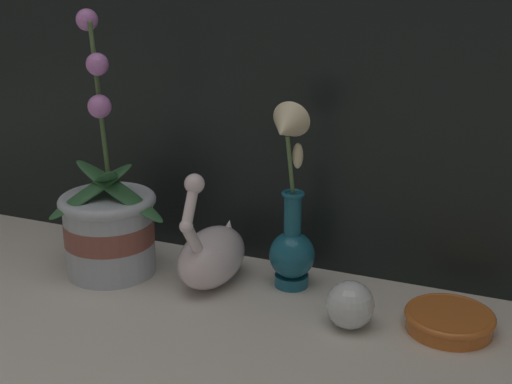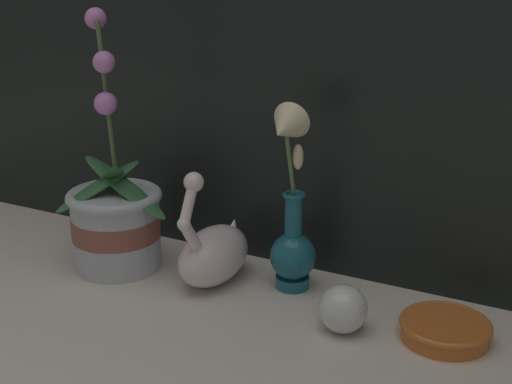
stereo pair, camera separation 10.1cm
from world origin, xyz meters
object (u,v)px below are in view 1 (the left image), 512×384
object	(u,v)px
swan_figurine	(212,253)
amber_dish	(449,320)
glass_sphere	(350,305)
orchid_potted_plant	(109,223)
blue_vase	(291,223)

from	to	relation	value
swan_figurine	amber_dish	bearing A→B (deg)	-1.40
glass_sphere	amber_dish	size ratio (longest dim) A/B	0.55
orchid_potted_plant	amber_dish	xyz separation A→B (m)	(0.61, 0.02, -0.08)
glass_sphere	blue_vase	bearing A→B (deg)	145.16
orchid_potted_plant	swan_figurine	world-z (taller)	orchid_potted_plant
orchid_potted_plant	swan_figurine	xyz separation A→B (m)	(0.19, 0.03, -0.04)
swan_figurine	glass_sphere	distance (m)	0.28
glass_sphere	amber_dish	bearing A→B (deg)	18.80
amber_dish	swan_figurine	bearing A→B (deg)	178.60
glass_sphere	amber_dish	xyz separation A→B (m)	(0.15, 0.05, -0.02)
blue_vase	amber_dish	xyz separation A→B (m)	(0.28, -0.04, -0.11)
orchid_potted_plant	blue_vase	world-z (taller)	orchid_potted_plant
swan_figurine	amber_dish	xyz separation A→B (m)	(0.42, -0.01, -0.04)
orchid_potted_plant	glass_sphere	distance (m)	0.47
blue_vase	glass_sphere	xyz separation A→B (m)	(0.13, -0.09, -0.08)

